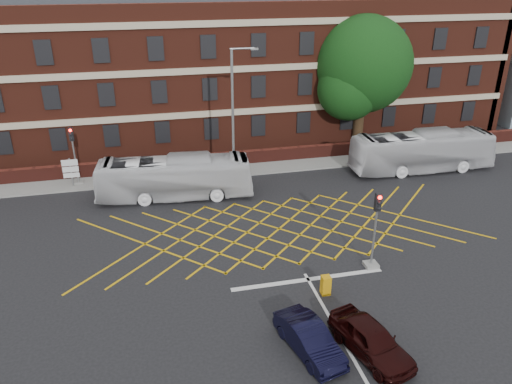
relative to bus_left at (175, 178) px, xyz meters
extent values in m
plane|color=black|center=(5.72, -7.97, -1.46)|extent=(120.00, 120.00, 0.00)
cube|color=#522015|center=(5.72, 14.03, 4.54)|extent=(50.00, 12.00, 12.00)
cube|color=#B7A88C|center=(5.72, 7.95, 5.54)|extent=(50.00, 0.18, 0.50)
cube|color=black|center=(5.72, 7.97, 4.04)|extent=(1.20, 0.14, 1.80)
cube|color=#4B1A14|center=(5.72, 5.03, -0.91)|extent=(56.00, 0.50, 1.10)
cube|color=slate|center=(5.72, 4.03, -1.40)|extent=(60.00, 3.00, 0.12)
cube|color=#CC990C|center=(5.72, -5.97, -1.45)|extent=(8.22, 8.22, 0.02)
cube|color=silver|center=(5.72, -11.47, -1.45)|extent=(8.00, 0.30, 0.02)
cube|color=silver|center=(5.72, -17.97, -1.45)|extent=(0.15, 14.00, 0.02)
imported|color=silver|center=(0.00, 0.00, 0.00)|extent=(10.67, 3.45, 2.92)
imported|color=silver|center=(18.91, 0.66, 0.09)|extent=(11.15, 2.81, 3.09)
imported|color=black|center=(4.10, -16.36, -0.82)|extent=(2.24, 4.08, 1.27)
imported|color=black|center=(6.51, -17.06, -0.75)|extent=(2.74, 4.46, 1.42)
cylinder|color=black|center=(16.72, 7.71, 1.22)|extent=(0.90, 0.90, 5.36)
sphere|color=black|center=(16.72, 7.71, 5.52)|extent=(8.12, 8.12, 8.12)
sphere|color=black|center=(15.22, 6.91, 3.70)|extent=(5.27, 5.27, 5.27)
sphere|color=black|center=(18.22, 8.51, 4.10)|extent=(4.87, 4.87, 4.87)
cube|color=slate|center=(9.36, -11.06, -1.36)|extent=(0.70, 0.70, 0.20)
cylinder|color=gray|center=(9.36, -11.06, 0.29)|extent=(0.12, 0.12, 3.50)
cube|color=black|center=(9.36, -11.06, 2.34)|extent=(0.30, 0.25, 0.95)
sphere|color=#FF0C05|center=(9.36, -11.20, 2.66)|extent=(0.20, 0.20, 0.20)
cube|color=slate|center=(-6.72, 3.88, -1.36)|extent=(0.70, 0.70, 0.20)
cylinder|color=gray|center=(-6.72, 3.88, 0.29)|extent=(0.12, 0.12, 3.50)
cube|color=black|center=(-6.72, 3.88, 2.34)|extent=(0.30, 0.25, 0.95)
sphere|color=#FF0C05|center=(-6.72, 3.74, 2.66)|extent=(0.20, 0.20, 0.20)
cube|color=slate|center=(4.22, 0.75, -1.36)|extent=(1.00, 1.00, 0.20)
cylinder|color=gray|center=(4.22, 0.75, 3.38)|extent=(0.18, 0.18, 9.69)
cylinder|color=gray|center=(4.92, 0.75, 8.23)|extent=(1.60, 0.12, 0.12)
cube|color=gray|center=(5.72, 0.75, 8.18)|extent=(0.50, 0.20, 0.12)
cylinder|color=gray|center=(-7.06, 3.41, -0.36)|extent=(0.10, 0.10, 2.20)
cube|color=silver|center=(-7.06, 3.33, 0.44)|extent=(1.10, 0.06, 0.45)
cube|color=silver|center=(-7.06, 3.33, -0.06)|extent=(1.10, 0.06, 0.40)
cube|color=silver|center=(-7.06, 3.33, -0.51)|extent=(1.10, 0.06, 0.35)
cube|color=#CF8F0C|center=(6.15, -12.79, -0.97)|extent=(0.43, 0.42, 0.99)
camera|label=1|loc=(-1.68, -31.53, 13.20)|focal=35.00mm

